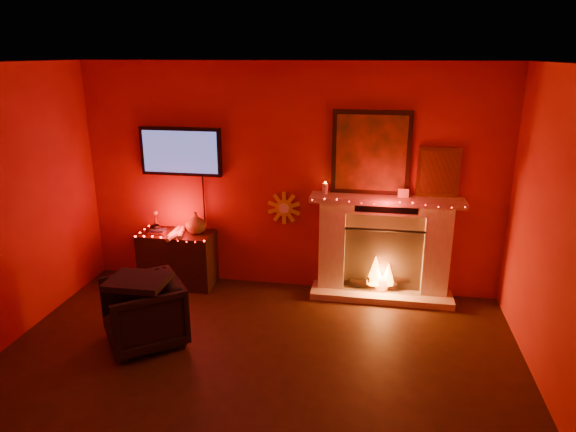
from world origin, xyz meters
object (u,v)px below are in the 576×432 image
armchair (144,313)px  console_table (179,256)px  sunburst_clock (284,208)px  tv (181,152)px  fireplace (383,238)px

armchair → console_table: bearing=149.8°
sunburst_clock → console_table: 1.45m
armchair → sunburst_clock: bearing=107.5°
sunburst_clock → armchair: sunburst_clock is taller
tv → console_table: tv is taller
tv → sunburst_clock: size_ratio=3.10×
fireplace → tv: (-2.44, 0.06, 0.92)m
console_table → tv: bearing=78.3°
fireplace → tv: size_ratio=1.76×
console_table → armchair: (0.16, -1.36, -0.04)m
sunburst_clock → armchair: bearing=-125.5°
console_table → armchair: 1.37m
tv → armchair: size_ratio=1.69×
tv → sunburst_clock: bearing=1.2°
tv → console_table: 1.29m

